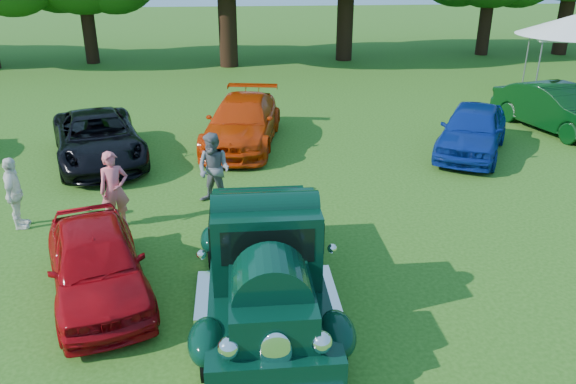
{
  "coord_description": "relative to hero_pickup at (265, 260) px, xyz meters",
  "views": [
    {
      "loc": [
        -0.04,
        -8.56,
        5.75
      ],
      "look_at": [
        0.98,
        2.26,
        1.1
      ],
      "focal_mm": 35.0,
      "sensor_mm": 36.0,
      "label": 1
    }
  ],
  "objects": [
    {
      "name": "canopy_tent",
      "position": [
        13.56,
        14.18,
        2.11
      ],
      "size": [
        5.81,
        5.81,
        3.45
      ],
      "rotation": [
        0.0,
        0.0,
        -0.31
      ],
      "color": "white",
      "rests_on": "ground"
    },
    {
      "name": "red_convertible",
      "position": [
        -2.99,
        0.59,
        -0.22
      ],
      "size": [
        2.74,
        4.25,
        1.35
      ],
      "primitive_type": "imported",
      "rotation": [
        0.0,
        0.0,
        0.32
      ],
      "color": "#9C060C",
      "rests_on": "ground"
    },
    {
      "name": "back_car_green",
      "position": [
        10.64,
        9.61,
        -0.1
      ],
      "size": [
        2.89,
        5.06,
        1.58
      ],
      "primitive_type": "imported",
      "rotation": [
        0.0,
        0.0,
        0.27
      ],
      "color": "black",
      "rests_on": "ground"
    },
    {
      "name": "spectator_white",
      "position": [
        -5.37,
        3.55,
        -0.06
      ],
      "size": [
        0.54,
        1.02,
        1.66
      ],
      "primitive_type": "imported",
      "rotation": [
        0.0,
        0.0,
        1.72
      ],
      "color": "white",
      "rests_on": "ground"
    },
    {
      "name": "spectator_grey",
      "position": [
        -0.99,
        4.46,
        0.01
      ],
      "size": [
        1.1,
        1.04,
        1.8
      ],
      "primitive_type": "imported",
      "rotation": [
        0.0,
        0.0,
        -0.54
      ],
      "color": "slate",
      "rests_on": "ground"
    },
    {
      "name": "hero_pickup",
      "position": [
        0.0,
        0.0,
        0.0
      ],
      "size": [
        2.44,
        5.25,
        2.05
      ],
      "color": "black",
      "rests_on": "ground"
    },
    {
      "name": "back_car_blue",
      "position": [
        6.79,
        7.54,
        -0.13
      ],
      "size": [
        3.75,
        4.76,
        1.52
      ],
      "primitive_type": "imported",
      "rotation": [
        0.0,
        0.0,
        -0.52
      ],
      "color": "navy",
      "rests_on": "ground"
    },
    {
      "name": "ground",
      "position": [
        -0.36,
        0.18,
        -0.89
      ],
      "size": [
        120.0,
        120.0,
        0.0
      ],
      "primitive_type": "plane",
      "color": "#275313",
      "rests_on": "ground"
    },
    {
      "name": "back_car_black",
      "position": [
        -4.49,
        7.9,
        -0.18
      ],
      "size": [
        3.78,
        5.59,
        1.42
      ],
      "primitive_type": "imported",
      "rotation": [
        0.0,
        0.0,
        0.3
      ],
      "color": "black",
      "rests_on": "ground"
    },
    {
      "name": "spectator_pink",
      "position": [
        -3.17,
        3.42,
        -0.0
      ],
      "size": [
        0.76,
        0.64,
        1.77
      ],
      "primitive_type": "imported",
      "rotation": [
        0.0,
        0.0,
        0.4
      ],
      "color": "#E9606C",
      "rests_on": "ground"
    },
    {
      "name": "back_car_orange",
      "position": [
        -0.22,
        9.07,
        -0.14
      ],
      "size": [
        2.98,
        5.47,
        1.5
      ],
      "primitive_type": "imported",
      "rotation": [
        0.0,
        0.0,
        -0.18
      ],
      "color": "red",
      "rests_on": "ground"
    }
  ]
}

